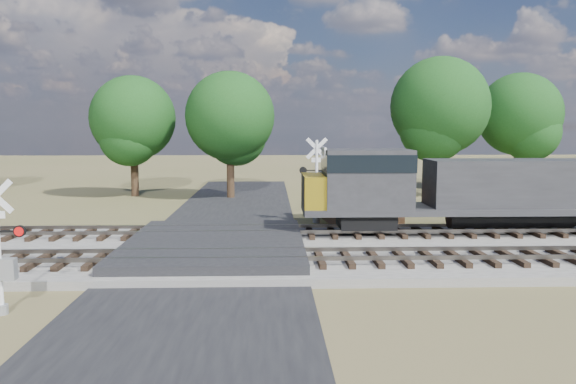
{
  "coord_description": "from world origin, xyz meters",
  "views": [
    {
      "loc": [
        2.23,
        -21.75,
        5.1
      ],
      "look_at": [
        2.97,
        2.0,
        2.34
      ],
      "focal_mm": 35.0,
      "sensor_mm": 36.0,
      "label": 1
    }
  ],
  "objects": [
    {
      "name": "ground",
      "position": [
        0.0,
        0.0,
        0.0
      ],
      "size": [
        160.0,
        160.0,
        0.0
      ],
      "primitive_type": "plane",
      "color": "brown",
      "rests_on": "ground"
    },
    {
      "name": "ballast_bed",
      "position": [
        10.0,
        0.5,
        0.15
      ],
      "size": [
        140.0,
        10.0,
        0.3
      ],
      "primitive_type": "cube",
      "color": "gray",
      "rests_on": "ground"
    },
    {
      "name": "road",
      "position": [
        0.0,
        0.0,
        0.04
      ],
      "size": [
        7.0,
        60.0,
        0.08
      ],
      "primitive_type": "cube",
      "color": "black",
      "rests_on": "ground"
    },
    {
      "name": "crossing_panel",
      "position": [
        0.0,
        0.5,
        0.32
      ],
      "size": [
        7.0,
        9.0,
        0.62
      ],
      "primitive_type": "cube",
      "color": "#262628",
      "rests_on": "ground"
    },
    {
      "name": "track_near",
      "position": [
        3.12,
        -2.0,
        0.41
      ],
      "size": [
        140.0,
        2.6,
        0.33
      ],
      "color": "black",
      "rests_on": "ballast_bed"
    },
    {
      "name": "track_far",
      "position": [
        3.12,
        3.0,
        0.41
      ],
      "size": [
        140.0,
        2.6,
        0.33
      ],
      "color": "black",
      "rests_on": "ballast_bed"
    },
    {
      "name": "crossing_signal_near",
      "position": [
        -5.05,
        -6.66,
        1.55
      ],
      "size": [
        1.5,
        0.33,
        3.73
      ],
      "rotation": [
        0.0,
        0.0,
        0.02
      ],
      "color": "silver",
      "rests_on": "ground"
    },
    {
      "name": "crossing_signal_far",
      "position": [
        4.58,
        7.78,
        1.89
      ],
      "size": [
        1.83,
        0.4,
        4.55
      ],
      "rotation": [
        0.0,
        0.0,
        3.15
      ],
      "color": "silver",
      "rests_on": "ground"
    },
    {
      "name": "equipment_shed",
      "position": [
        7.06,
        7.71,
        1.35
      ],
      "size": [
        4.38,
        4.38,
        2.67
      ],
      "rotation": [
        0.0,
        0.0,
        0.13
      ],
      "color": "#4A351F",
      "rests_on": "ground"
    },
    {
      "name": "treeline",
      "position": [
        9.0,
        20.87,
        6.5
      ],
      "size": [
        80.17,
        11.52,
        11.32
      ],
      "color": "black",
      "rests_on": "ground"
    }
  ]
}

